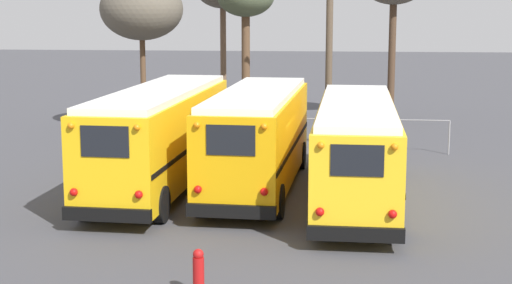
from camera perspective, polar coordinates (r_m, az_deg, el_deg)
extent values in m
plane|color=#424247|center=(24.89, -0.15, -4.06)|extent=(160.00, 160.00, 0.00)
cube|color=yellow|center=(25.96, -6.94, 0.40)|extent=(2.95, 10.82, 2.76)
cube|color=white|center=(25.75, -7.00, 3.65)|extent=(2.73, 10.38, 0.20)
cube|color=black|center=(21.18, -10.79, -5.21)|extent=(2.43, 0.33, 0.36)
cube|color=black|center=(20.78, -10.94, 0.03)|extent=(1.31, 0.10, 0.83)
sphere|color=red|center=(21.34, -13.12, -3.58)|extent=(0.22, 0.22, 0.22)
sphere|color=orange|center=(21.00, -13.31, 1.16)|extent=(0.18, 0.18, 0.18)
sphere|color=red|center=(20.75, -8.53, -3.81)|extent=(0.22, 0.22, 0.22)
sphere|color=orange|center=(20.41, -8.65, 1.06)|extent=(0.18, 0.18, 0.18)
cube|color=black|center=(26.34, -9.44, 0.01)|extent=(0.58, 10.48, 0.14)
cube|color=black|center=(25.70, -4.34, -0.13)|extent=(0.58, 10.48, 0.14)
cylinder|color=black|center=(30.31, -6.86, -0.58)|extent=(0.34, 1.07, 1.05)
cylinder|color=black|center=(29.79, -2.74, -0.70)|extent=(0.34, 1.07, 1.05)
cylinder|color=black|center=(22.78, -12.31, -4.25)|extent=(0.34, 1.07, 1.05)
cylinder|color=black|center=(22.09, -6.91, -4.53)|extent=(0.34, 1.07, 1.05)
cube|color=#E5A00C|center=(25.64, 0.11, 0.29)|extent=(2.90, 9.75, 2.73)
cube|color=white|center=(25.44, 0.11, 3.55)|extent=(2.69, 9.35, 0.20)
cube|color=black|center=(21.21, -1.83, -5.05)|extent=(2.47, 0.33, 0.36)
cube|color=black|center=(20.82, -1.85, 0.13)|extent=(1.33, 0.10, 0.82)
sphere|color=red|center=(21.24, -4.25, -3.46)|extent=(0.22, 0.22, 0.22)
sphere|color=orange|center=(20.90, -4.31, 1.24)|extent=(0.18, 0.18, 0.18)
sphere|color=red|center=(20.92, 0.59, -3.64)|extent=(0.22, 0.22, 0.22)
sphere|color=orange|center=(20.58, 0.60, 1.13)|extent=(0.18, 0.18, 0.18)
cube|color=black|center=(25.88, -2.56, -0.09)|extent=(0.51, 9.43, 0.14)
cube|color=black|center=(25.53, 2.81, -0.23)|extent=(0.51, 9.43, 0.14)
cylinder|color=black|center=(29.45, -1.05, -0.85)|extent=(0.33, 1.03, 1.01)
cylinder|color=black|center=(29.17, 3.31, -0.97)|extent=(0.33, 1.03, 1.01)
cylinder|color=black|center=(22.71, -4.02, -4.14)|extent=(0.33, 1.03, 1.01)
cylinder|color=black|center=(22.34, 1.64, -4.35)|extent=(0.33, 1.03, 1.01)
cube|color=yellow|center=(24.31, 7.29, -0.57)|extent=(2.60, 10.62, 2.58)
cube|color=white|center=(24.10, 7.37, 2.69)|extent=(2.40, 10.19, 0.20)
cube|color=black|center=(19.39, 7.25, -6.65)|extent=(2.39, 0.26, 0.36)
cube|color=black|center=(18.98, 7.37, -1.35)|extent=(1.29, 0.06, 0.78)
sphere|color=red|center=(19.25, 4.67, -5.09)|extent=(0.22, 0.22, 0.22)
sphere|color=orange|center=(18.89, 4.74, -0.24)|extent=(0.18, 0.18, 0.18)
sphere|color=red|center=(19.26, 9.91, -5.19)|extent=(0.22, 0.22, 0.22)
sphere|color=orange|center=(18.90, 10.05, -0.35)|extent=(0.18, 0.18, 0.18)
cube|color=black|center=(24.37, 4.51, -0.95)|extent=(0.28, 10.35, 0.14)
cube|color=black|center=(24.39, 10.06, -1.07)|extent=(0.28, 10.35, 0.14)
cylinder|color=black|center=(28.46, 5.03, -1.35)|extent=(0.30, 0.95, 0.94)
cylinder|color=black|center=(28.47, 9.42, -1.44)|extent=(0.30, 0.95, 0.94)
cylinder|color=black|center=(20.71, 4.22, -5.63)|extent=(0.30, 0.95, 0.94)
cylinder|color=black|center=(20.73, 10.27, -5.76)|extent=(0.30, 0.95, 0.94)
cylinder|color=brown|center=(34.01, 5.35, 7.28)|extent=(0.29, 0.29, 8.94)
cylinder|color=brown|center=(37.58, -8.20, 4.28)|extent=(0.26, 0.26, 4.77)
ellipsoid|color=#5B5447|center=(37.40, -8.33, 9.55)|extent=(3.88, 3.88, 2.91)
cylinder|color=brown|center=(38.10, -0.75, 5.19)|extent=(0.40, 0.40, 5.73)
cylinder|color=#473323|center=(41.53, 9.84, 5.89)|extent=(0.37, 0.37, 6.38)
cylinder|color=brown|center=(40.81, -2.39, 5.77)|extent=(0.31, 0.31, 6.13)
cylinder|color=#939399|center=(33.86, -10.93, 0.71)|extent=(0.06, 0.06, 1.40)
cylinder|color=#939399|center=(33.26, -6.98, 0.66)|extent=(0.06, 0.06, 1.40)
cylinder|color=#939399|center=(32.82, -2.90, 0.60)|extent=(0.06, 0.06, 1.40)
cylinder|color=#939399|center=(32.56, 1.27, 0.53)|extent=(0.06, 0.06, 1.40)
cylinder|color=#939399|center=(32.47, 5.48, 0.46)|extent=(0.06, 0.06, 1.40)
cylinder|color=#939399|center=(32.55, 9.70, 0.39)|extent=(0.06, 0.06, 1.40)
cylinder|color=#939399|center=(32.81, 13.87, 0.31)|extent=(0.06, 0.06, 1.40)
cylinder|color=#939399|center=(32.45, 1.27, 1.75)|extent=(14.36, 0.04, 0.04)
cylinder|color=#B21414|center=(16.61, -4.20, -9.77)|extent=(0.24, 0.24, 0.85)
sphere|color=#B21414|center=(16.45, -4.22, -8.14)|extent=(0.23, 0.23, 0.23)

